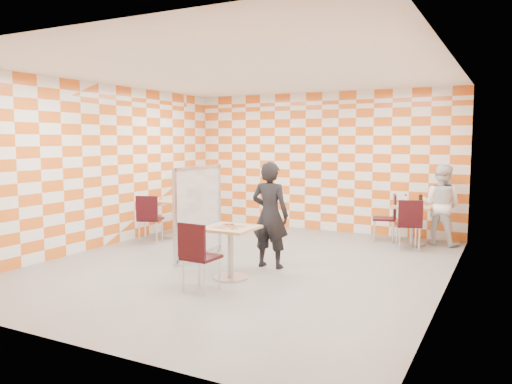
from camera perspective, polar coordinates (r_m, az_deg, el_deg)
room_shell at (r=8.26m, az=0.48°, el=2.67°), size 7.00×7.00×7.00m
main_table at (r=7.14m, az=-2.96°, el=-5.90°), size 0.70×0.70×0.75m
second_table at (r=9.86m, az=17.42°, el=-2.86°), size 0.70×0.70×0.75m
empty_table at (r=10.31m, az=-9.31°, el=-2.28°), size 0.70×0.70×0.75m
chair_main_front at (r=6.51m, az=-6.78°, el=-6.78°), size 0.44×0.45×0.92m
chair_second_front at (r=9.29m, az=17.11°, el=-3.16°), size 0.54×0.55×0.92m
chair_second_side at (r=10.00m, az=14.94°, el=-2.45°), size 0.52×0.52×0.92m
chair_empty_near at (r=9.75m, az=-12.15°, el=-2.60°), size 0.54×0.55×0.92m
chair_empty_far at (r=10.94m, az=-7.41°, el=-1.59°), size 0.48×0.49×0.92m
partition at (r=8.34m, az=-6.58°, el=-2.24°), size 0.08×1.38×1.55m
man_dark at (r=7.70m, az=1.61°, el=-2.64°), size 0.61×0.41×1.65m
man_white at (r=10.01m, az=20.38°, el=-1.37°), size 0.85×0.72×1.52m
pizza_on_foil at (r=7.08m, az=-3.03°, el=-3.87°), size 0.40×0.40×0.04m
sport_bottle at (r=9.91m, az=16.72°, el=-0.87°), size 0.06×0.06×0.20m
soda_bottle at (r=9.89m, az=18.30°, el=-0.85°), size 0.07×0.07×0.23m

